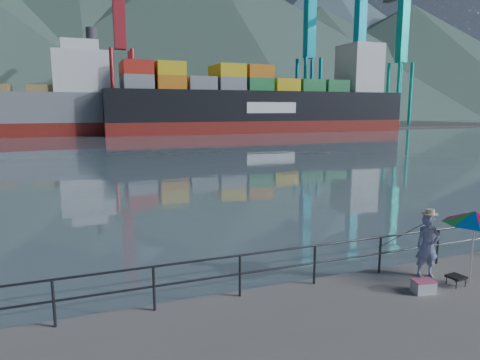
% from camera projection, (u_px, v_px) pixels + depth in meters
% --- Properties ---
extents(harbor_water, '(500.00, 280.00, 0.00)m').
position_uv_depth(harbor_water, '(90.00, 123.00, 128.53)').
color(harbor_water, slate).
rests_on(harbor_water, ground).
extents(far_dock, '(200.00, 40.00, 0.40)m').
position_uv_depth(far_dock, '(142.00, 128.00, 98.00)').
color(far_dock, '#514F4C').
rests_on(far_dock, ground).
extents(guardrail, '(22.00, 0.06, 1.03)m').
position_uv_depth(guardrail, '(279.00, 269.00, 10.32)').
color(guardrail, '#2D3033').
rests_on(guardrail, ground).
extents(mountains, '(600.00, 332.80, 80.00)m').
position_uv_depth(mountains, '(165.00, 44.00, 207.95)').
color(mountains, '#385147').
rests_on(mountains, ground).
extents(port_cranes, '(116.00, 28.00, 38.40)m').
position_uv_depth(port_cranes, '(242.00, 55.00, 94.49)').
color(port_cranes, '#AE080B').
rests_on(port_cranes, ground).
extents(container_stacks, '(58.00, 5.40, 7.80)m').
position_uv_depth(container_stacks, '(247.00, 113.00, 107.13)').
color(container_stacks, gray).
rests_on(container_stacks, ground).
extents(fisherman, '(0.70, 0.57, 1.67)m').
position_uv_depth(fisherman, '(428.00, 246.00, 11.11)').
color(fisherman, '#354895').
rests_on(fisherman, ground).
extents(beach_umbrella, '(1.65, 1.65, 1.86)m').
position_uv_depth(beach_umbrella, '(475.00, 217.00, 10.57)').
color(beach_umbrella, white).
rests_on(beach_umbrella, ground).
extents(folding_stool, '(0.43, 0.43, 0.25)m').
position_uv_depth(folding_stool, '(456.00, 280.00, 10.64)').
color(folding_stool, black).
rests_on(folding_stool, ground).
extents(cooler_bag, '(0.54, 0.41, 0.28)m').
position_uv_depth(cooler_bag, '(424.00, 287.00, 10.22)').
color(cooler_bag, silver).
rests_on(cooler_bag, ground).
extents(fishing_rod, '(0.06, 1.87, 1.31)m').
position_uv_depth(fishing_rod, '(400.00, 266.00, 11.99)').
color(fishing_rod, black).
rests_on(fishing_rod, ground).
extents(bulk_carrier, '(46.48, 8.05, 14.50)m').
position_uv_depth(bulk_carrier, '(0.00, 109.00, 70.02)').
color(bulk_carrier, maroon).
rests_on(bulk_carrier, ground).
extents(container_ship, '(59.73, 9.96, 18.10)m').
position_uv_depth(container_ship, '(269.00, 101.00, 84.42)').
color(container_ship, maroon).
rests_on(container_ship, ground).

